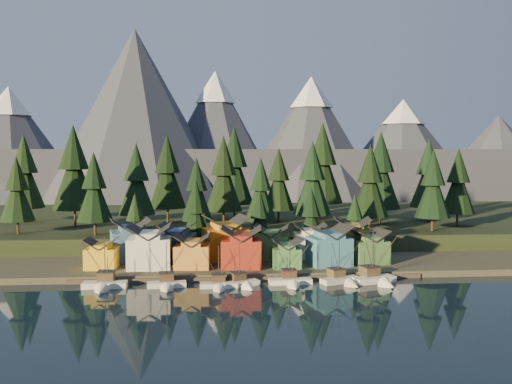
{
  "coord_description": "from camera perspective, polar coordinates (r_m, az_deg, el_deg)",
  "views": [
    {
      "loc": [
        -8.36,
        -111.42,
        29.34
      ],
      "look_at": [
        3.2,
        30.0,
        19.0
      ],
      "focal_mm": 40.0,
      "sensor_mm": 36.0,
      "label": 1
    }
  ],
  "objects": [
    {
      "name": "house_front_3",
      "position": [
        136.9,
        -1.48,
        -5.41
      ],
      "size": [
        10.08,
        9.67,
        9.63
      ],
      "rotation": [
        0.0,
        0.0,
        -0.07
      ],
      "color": "maroon",
      "rests_on": "shore_strip"
    },
    {
      "name": "house_front_0",
      "position": [
        140.14,
        -15.19,
        -5.88
      ],
      "size": [
        7.45,
        7.08,
        7.11
      ],
      "rotation": [
        0.0,
        0.0,
        -0.05
      ],
      "color": "gold",
      "rests_on": "shore_strip"
    },
    {
      "name": "boat_5",
      "position": [
        128.35,
        8.7,
        -8.11
      ],
      "size": [
        9.73,
        10.24,
        11.17
      ],
      "rotation": [
        0.0,
        0.0,
        0.38
      ],
      "color": "beige",
      "rests_on": "ground"
    },
    {
      "name": "house_back_3",
      "position": [
        146.68,
        1.59,
        -4.94
      ],
      "size": [
        9.96,
        9.2,
        8.82
      ],
      "rotation": [
        0.0,
        0.0,
        -0.19
      ],
      "color": "#4F7841",
      "rests_on": "shore_strip"
    },
    {
      "name": "boat_6",
      "position": [
        129.7,
        12.02,
        -7.83
      ],
      "size": [
        10.56,
        11.22,
        12.87
      ],
      "rotation": [
        0.0,
        0.0,
        0.33
      ],
      "color": "silver",
      "rests_on": "ground"
    },
    {
      "name": "tree_hill_2",
      "position": [
        162.88,
        -15.87,
        0.24
      ],
      "size": [
        9.91,
        9.91,
        23.09
      ],
      "color": "#332319",
      "rests_on": "hillside"
    },
    {
      "name": "tree_shore_2",
      "position": [
        153.11,
        0.37,
        -2.71
      ],
      "size": [
        7.47,
        7.47,
        17.4
      ],
      "color": "#332319",
      "rests_on": "shore_strip"
    },
    {
      "name": "house_front_6",
      "position": [
        144.22,
        11.21,
        -5.28
      ],
      "size": [
        9.53,
        9.16,
        8.3
      ],
      "rotation": [
        0.0,
        0.0,
        0.17
      ],
      "color": "#456D3B",
      "rests_on": "shore_strip"
    },
    {
      "name": "tree_hill_12",
      "position": [
        185.7,
        12.36,
        1.83
      ],
      "size": [
        12.63,
        12.63,
        29.42
      ],
      "color": "#332319",
      "rests_on": "hillside"
    },
    {
      "name": "tree_hill_1",
      "position": [
        184.29,
        -17.74,
        2.05
      ],
      "size": [
        13.48,
        13.48,
        31.4
      ],
      "color": "#332319",
      "rests_on": "hillside"
    },
    {
      "name": "tree_hill_14",
      "position": [
        197.35,
        16.85,
        1.58
      ],
      "size": [
        11.82,
        11.82,
        27.53
      ],
      "color": "#332319",
      "rests_on": "hillside"
    },
    {
      "name": "tree_hill_0",
      "position": [
        172.37,
        -22.79,
        0.07
      ],
      "size": [
        9.43,
        9.43,
        21.98
      ],
      "color": "#332319",
      "rests_on": "hillside"
    },
    {
      "name": "tree_shore_0",
      "position": [
        153.83,
        -11.99,
        -2.91
      ],
      "size": [
        7.19,
        7.19,
        16.74
      ],
      "color": "#332319",
      "rests_on": "shore_strip"
    },
    {
      "name": "dock",
      "position": [
        131.39,
        -0.92,
        -8.51
      ],
      "size": [
        80.0,
        4.0,
        1.0
      ],
      "primitive_type": "cube",
      "color": "#494034",
      "rests_on": "ground"
    },
    {
      "name": "house_back_4",
      "position": [
        148.94,
        5.41,
        -4.79
      ],
      "size": [
        8.84,
        8.54,
        8.93
      ],
      "rotation": [
        0.0,
        0.0,
        -0.09
      ],
      "color": "silver",
      "rests_on": "shore_strip"
    },
    {
      "name": "tree_hill_13",
      "position": [
        172.23,
        17.28,
        0.54
      ],
      "size": [
        10.21,
        10.21,
        23.8
      ],
      "color": "#332319",
      "rests_on": "hillside"
    },
    {
      "name": "boat_0",
      "position": [
        126.46,
        -14.98,
        -8.27
      ],
      "size": [
        9.61,
        10.49,
        12.18
      ],
      "rotation": [
        0.0,
        0.0,
        0.0
      ],
      "color": "beige",
      "rests_on": "ground"
    },
    {
      "name": "tree_hill_7",
      "position": [
        160.48,
        0.47,
        0.05
      ],
      "size": [
        9.28,
        9.28,
        21.61
      ],
      "color": "#332319",
      "rests_on": "hillside"
    },
    {
      "name": "boat_3",
      "position": [
        124.11,
        -1.36,
        -8.53
      ],
      "size": [
        8.73,
        9.24,
        10.4
      ],
      "rotation": [
        0.0,
        0.0,
        0.38
      ],
      "color": "white",
      "rests_on": "ground"
    },
    {
      "name": "tree_hill_17",
      "position": [
        186.11,
        19.56,
        0.8
      ],
      "size": [
        10.37,
        10.37,
        24.16
      ],
      "color": "#332319",
      "rests_on": "hillside"
    },
    {
      "name": "boat_1",
      "position": [
        124.43,
        -8.92,
        -8.51
      ],
      "size": [
        8.66,
        9.32,
        10.79
      ],
      "rotation": [
        0.0,
        0.0,
        0.07
      ],
      "color": "beige",
      "rests_on": "ground"
    },
    {
      "name": "tree_hill_5",
      "position": [
        161.87,
        -5.95,
        0.04
      ],
      "size": [
        9.24,
        9.24,
        21.52
      ],
      "color": "#332319",
      "rests_on": "hillside"
    },
    {
      "name": "tree_hill_15",
      "position": [
        193.69,
        -2.2,
        2.39
      ],
      "size": [
        13.62,
        13.62,
        31.73
      ],
      "color": "#332319",
      "rests_on": "hillside"
    },
    {
      "name": "house_back_1",
      "position": [
        144.84,
        -7.87,
        -4.95
      ],
      "size": [
        9.71,
        9.8,
        9.5
      ],
      "rotation": [
        0.0,
        0.0,
        -0.16
      ],
      "color": "#375584",
      "rests_on": "shore_strip"
    },
    {
      "name": "house_front_4",
      "position": [
        136.72,
        3.03,
        -6.06
      ],
      "size": [
        6.66,
        7.18,
        6.79
      ],
      "rotation": [
        0.0,
        0.0,
        0.01
      ],
      "color": "#407641",
      "rests_on": "shore_strip"
    },
    {
      "name": "boat_2",
      "position": [
        122.84,
        -3.73,
        -8.74
      ],
      "size": [
        8.33,
        9.09,
        10.0
      ],
      "rotation": [
        0.0,
        0.0,
        0.0
      ],
      "color": "beige",
      "rests_on": "ground"
    },
    {
      "name": "tree_hill_8",
      "position": [
        185.05,
        2.27,
        1.07
      ],
      "size": [
        10.49,
        10.49,
        24.43
      ],
      "color": "#332319",
      "rests_on": "hillside"
    },
    {
      "name": "tree_hill_4",
      "position": [
        187.07,
        -8.86,
        1.78
      ],
      "size": [
        12.34,
        12.34,
        28.76
      ],
      "color": "#332319",
      "rests_on": "hillside"
    },
    {
      "name": "house_front_2",
      "position": [
        137.09,
        -6.37,
        -5.77
      ],
      "size": [
        8.87,
        8.93,
        8.07
      ],
      "rotation": [
        0.0,
        0.0,
        -0.08
      ],
      "color": "#BD7F30",
      "rests_on": "shore_strip"
    },
    {
      "name": "tree_hill_3",
      "position": [
        173.03,
        -11.85,
        1.0
      ],
      "size": [
        11.03,
        11.03,
        25.7
      ],
      "color": "#332319",
      "rests_on": "hillside"
    },
    {
      "name": "mountain_ridge",
      "position": [
        325.05,
        -3.95,
        3.58
      ],
      "size": [
        560.0,
        190.0,
        90.0
      ],
      "color": "#464A5B",
      "rests_on": "ground"
    },
    {
      "name": "ground",
      "position": [
        115.52,
        -0.38,
        -10.55
      ],
      "size": [
        500.0,
        500.0,
        0.0
      ],
      "primitive_type": "plane",
      "color": "black",
      "rests_on": "ground"
    },
    {
      "name": "tree_shore_1",
      "position": [
        152.39,
        -6.02,
        -2.17
      ],
      "size": [
        8.69,
        8.69,
        20.26
      ],
      "color": "#332319",
      "rests_on": "shore_strip"
    },
    {
      "name": "tree_hill_11",
      "position": [
        168.21,
        11.33,
        0.84
      ],
      "size": [
        10.85,
        10.85,
        25.28
      ],
      "color": "#332319",
      "rests_on": "hillside"
    },
    {
      "name": "tree_shore_4",
      "position": [
        157.6,
        9.84,
        -2.84
      ],
      "size": [
        6.91,
        6.91,
        16.1
      ],
      "color": "#332319",
      "rests_on": "shore_strip"
    },
    {
      "name": "tree_hill_10",
      "position": [
        195.3,
        6.66,
        2.58
      ],
      "size": [
        14.15,
        14.15,
        32.96
      ],
      "color": "#332319",
      "rests_on": "hillside"
    },
    {
      "name": "house_back_5",
      "position": [
        151.68,
        9.59,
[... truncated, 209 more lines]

